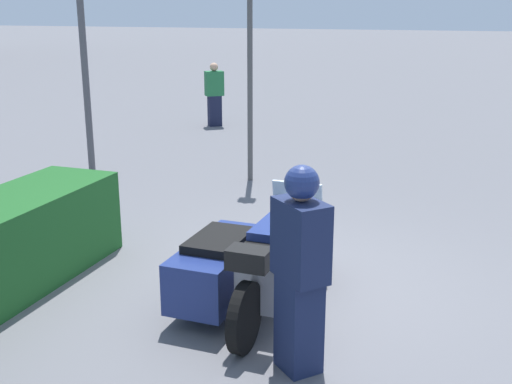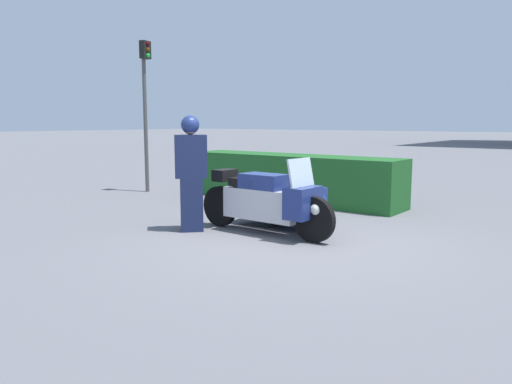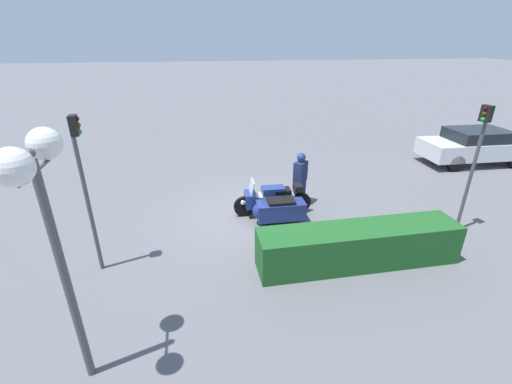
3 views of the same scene
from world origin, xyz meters
The scene contains 8 objects.
ground_plane centered at (0.00, 0.00, 0.00)m, with size 160.00×160.00×0.00m, color slate.
police_motorcycle centered at (-0.53, 0.36, 0.46)m, with size 2.39×1.17×1.15m.
officer_rider centered at (-1.57, -0.45, 0.92)m, with size 0.53×0.55×1.74m.
hedge_bush_curbside centered at (-1.99, 2.89, 0.48)m, with size 4.80×0.96×0.97m, color #1E5623.
twin_lamp_post centered at (3.54, 4.91, 3.25)m, with size 0.44×1.34×3.92m.
traffic_light_near centered at (3.96, 2.00, 2.34)m, with size 0.23×0.27×3.59m.
traffic_light_far centered at (-5.43, 1.96, 2.28)m, with size 0.22×0.28×3.48m.
parked_car_background centered at (-10.11, -2.99, 0.79)m, with size 4.49×1.97×1.49m.
Camera 3 is at (1.62, 9.17, 4.93)m, focal length 24.00 mm.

